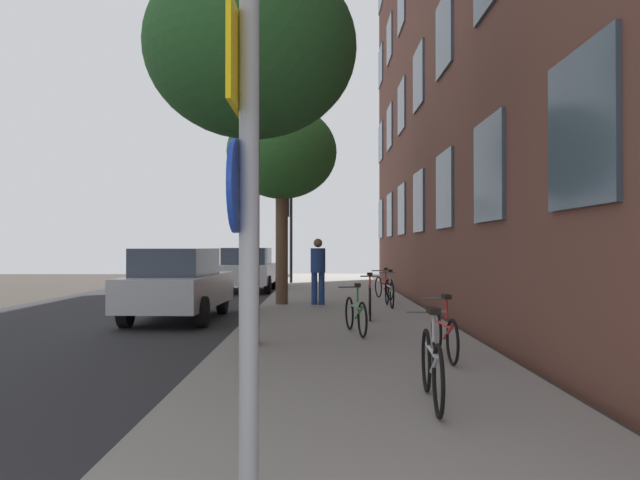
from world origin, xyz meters
TOP-DOWN VIEW (x-y plane):
  - ground_plane at (-2.40, 15.00)m, footprint 41.80×41.80m
  - road_asphalt at (-4.50, 15.00)m, footprint 7.00×38.00m
  - sidewalk at (1.10, 15.00)m, footprint 4.20×38.00m
  - sign_post at (0.15, 2.63)m, footprint 0.16×0.60m
  - traffic_light at (-0.76, 25.10)m, footprint 0.43×0.24m
  - tree_near at (-0.51, 8.62)m, footprint 3.37×3.37m
  - tree_far at (-0.44, 15.41)m, footprint 2.98×2.98m
  - bicycle_0 at (1.70, 4.99)m, footprint 0.42×1.66m
  - bicycle_1 at (2.31, 7.39)m, footprint 0.42×1.56m
  - bicycle_2 at (1.23, 9.79)m, footprint 0.45×1.62m
  - bicycle_3 at (1.68, 12.19)m, footprint 0.42×1.79m
  - bicycle_4 at (2.38, 14.59)m, footprint 0.42×1.66m
  - bicycle_5 at (2.50, 16.99)m, footprint 0.52×1.69m
  - pedestrian_0 at (0.54, 15.22)m, footprint 0.46×0.46m
  - car_0 at (-2.62, 12.69)m, footprint 1.91×4.12m
  - car_1 at (-2.11, 21.57)m, footprint 1.98×4.04m

SIDE VIEW (x-z plane):
  - ground_plane at x=-2.40m, z-range 0.00..0.00m
  - road_asphalt at x=-4.50m, z-range 0.00..0.01m
  - sidewalk at x=1.10m, z-range 0.00..0.12m
  - bicycle_1 at x=2.31m, z-range 0.02..0.92m
  - bicycle_2 at x=1.23m, z-range 0.02..0.92m
  - bicycle_5 at x=2.50m, z-range 0.02..0.95m
  - bicycle_0 at x=1.70m, z-range 0.01..0.98m
  - bicycle_4 at x=2.38m, z-range 0.01..0.98m
  - bicycle_3 at x=1.68m, z-range 0.01..1.00m
  - car_0 at x=-2.62m, z-range 0.03..1.65m
  - car_1 at x=-2.11m, z-range 0.03..1.65m
  - pedestrian_0 at x=0.54m, z-range 0.25..2.01m
  - sign_post at x=0.15m, z-range 0.28..3.78m
  - traffic_light at x=-0.76m, z-range 0.80..4.50m
  - tree_far at x=-0.44m, z-range 1.51..6.90m
  - tree_near at x=-0.51m, z-range 1.74..7.88m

